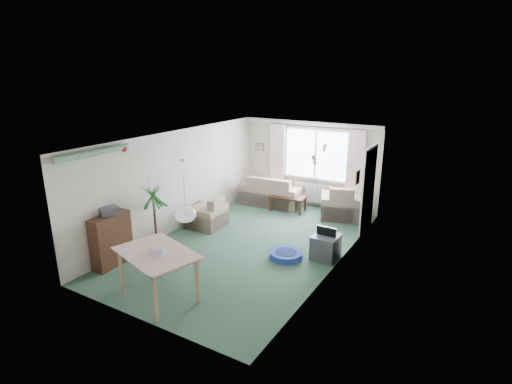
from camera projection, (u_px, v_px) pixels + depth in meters
The scene contains 25 objects.
ground at pixel (249, 245), 8.90m from camera, with size 6.50×6.50×0.00m, color #2D4B3A.
window at pixel (316, 154), 11.03m from camera, with size 1.80×0.03×1.30m, color white.
curtain_rod at pixel (316, 127), 10.74m from camera, with size 2.60×0.03×0.03m, color black.
curtain_left at pixel (277, 159), 11.57m from camera, with size 0.45×0.08×2.00m, color beige.
curtain_right at pixel (355, 168), 10.45m from camera, with size 0.45×0.08×2.00m, color beige.
radiator at pixel (314, 193), 11.31m from camera, with size 1.20×0.10×0.55m, color white.
doorway at pixel (369, 190), 9.46m from camera, with size 0.03×0.95×2.00m, color black.
pendant_lamp at pixel (185, 214), 6.48m from camera, with size 0.36×0.36×0.36m, color white.
tinsel_garland at pixel (93, 153), 7.28m from camera, with size 1.60×1.60×0.12m, color #196626.
bauble_cluster_a at pixel (324, 145), 8.36m from camera, with size 0.20×0.20×0.20m, color silver.
bauble_cluster_b at pixel (315, 157), 7.23m from camera, with size 0.20×0.20×0.20m, color silver.
wall_picture_back at pixel (260, 147), 11.89m from camera, with size 0.28×0.03×0.22m, color brown.
wall_picture_right at pixel (358, 177), 8.47m from camera, with size 0.03×0.24×0.30m, color brown.
sofa at pixel (273, 190), 11.48m from camera, with size 1.71×0.90×0.85m, color beige.
armchair_corner at pixel (341, 201), 10.46m from camera, with size 1.00×0.94×0.89m, color #C2BC92.
armchair_left at pixel (206, 212), 9.86m from camera, with size 0.86×0.81×0.77m, color beige.
coffee_table at pixel (288, 203), 11.01m from camera, with size 0.97×0.54×0.44m, color black.
photo_frame at pixel (286, 192), 10.95m from camera, with size 0.12×0.02×0.16m, color brown.
bookshelf at pixel (111, 240), 7.84m from camera, with size 0.29×0.86×1.05m, color black.
hifi_box at pixel (109, 211), 7.73m from camera, with size 0.28×0.35×0.14m, color #3F3F44.
houseplant at pixel (155, 216), 8.52m from camera, with size 0.65×0.65×1.51m, color #1A4C20.
dining_table at pixel (158, 275), 6.74m from camera, with size 1.30×0.87×0.81m, color tan.
gift_box at pixel (159, 251), 6.58m from camera, with size 0.25×0.18×0.12m, color silver.
tv_cube at pixel (326, 247), 8.20m from camera, with size 0.50×0.55×0.50m, color #3F3F45.
pet_bed at pixel (286, 255), 8.25m from camera, with size 0.68×0.68×0.14m, color navy.
Camera 1 is at (4.29, -6.96, 3.71)m, focal length 28.00 mm.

